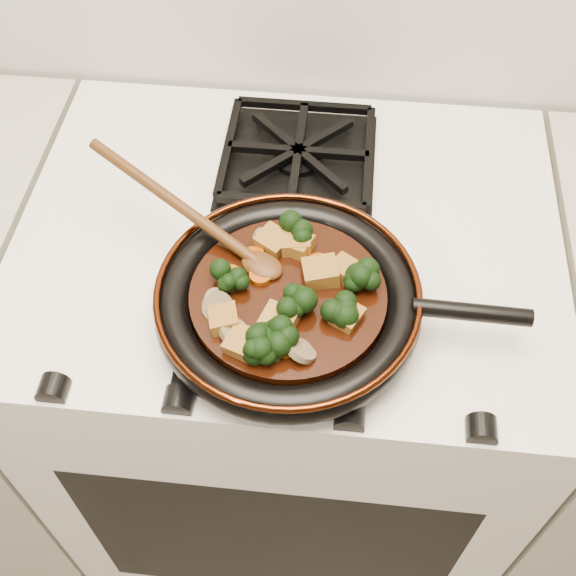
# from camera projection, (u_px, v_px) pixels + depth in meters

# --- Properties ---
(stove) EXTENTS (0.76, 0.60, 0.90)m
(stove) POSITION_uv_depth(u_px,v_px,m) (288.00, 389.00, 1.37)
(stove) COLOR white
(stove) RESTS_ON ground
(burner_grate_front) EXTENTS (0.23, 0.23, 0.03)m
(burner_grate_front) POSITION_uv_depth(u_px,v_px,m) (277.00, 307.00, 0.91)
(burner_grate_front) COLOR black
(burner_grate_front) RESTS_ON stove
(burner_grate_back) EXTENTS (0.23, 0.23, 0.03)m
(burner_grate_back) POSITION_uv_depth(u_px,v_px,m) (298.00, 155.00, 1.08)
(burner_grate_back) COLOR black
(burner_grate_back) RESTS_ON stove
(skillet) EXTENTS (0.45, 0.33, 0.05)m
(skillet) POSITION_uv_depth(u_px,v_px,m) (290.00, 301.00, 0.88)
(skillet) COLOR black
(skillet) RESTS_ON burner_grate_front
(braising_sauce) EXTENTS (0.24, 0.24, 0.02)m
(braising_sauce) POSITION_uv_depth(u_px,v_px,m) (288.00, 298.00, 0.88)
(braising_sauce) COLOR black
(braising_sauce) RESTS_ON skillet
(tofu_cube_0) EXTENTS (0.05, 0.05, 0.03)m
(tofu_cube_0) POSITION_uv_depth(u_px,v_px,m) (321.00, 273.00, 0.88)
(tofu_cube_0) COLOR #8D5F20
(tofu_cube_0) RESTS_ON braising_sauce
(tofu_cube_1) EXTENTS (0.04, 0.05, 0.02)m
(tofu_cube_1) POSITION_uv_depth(u_px,v_px,m) (298.00, 245.00, 0.90)
(tofu_cube_1) COLOR #8D5F20
(tofu_cube_1) RESTS_ON braising_sauce
(tofu_cube_2) EXTENTS (0.05, 0.05, 0.02)m
(tofu_cube_2) POSITION_uv_depth(u_px,v_px,m) (345.00, 271.00, 0.88)
(tofu_cube_2) COLOR #8D5F20
(tofu_cube_2) RESTS_ON braising_sauce
(tofu_cube_3) EXTENTS (0.04, 0.05, 0.02)m
(tofu_cube_3) POSITION_uv_depth(u_px,v_px,m) (347.00, 316.00, 0.84)
(tofu_cube_3) COLOR #8D5F20
(tofu_cube_3) RESTS_ON braising_sauce
(tofu_cube_4) EXTENTS (0.05, 0.05, 0.03)m
(tofu_cube_4) POSITION_uv_depth(u_px,v_px,m) (278.00, 322.00, 0.83)
(tofu_cube_4) COLOR #8D5F20
(tofu_cube_4) RESTS_ON braising_sauce
(tofu_cube_5) EXTENTS (0.04, 0.04, 0.03)m
(tofu_cube_5) POSITION_uv_depth(u_px,v_px,m) (296.00, 242.00, 0.91)
(tofu_cube_5) COLOR #8D5F20
(tofu_cube_5) RESTS_ON braising_sauce
(tofu_cube_6) EXTENTS (0.05, 0.05, 0.02)m
(tofu_cube_6) POSITION_uv_depth(u_px,v_px,m) (273.00, 241.00, 0.91)
(tofu_cube_6) COLOR #8D5F20
(tofu_cube_6) RESTS_ON braising_sauce
(tofu_cube_7) EXTENTS (0.04, 0.04, 0.03)m
(tofu_cube_7) POSITION_uv_depth(u_px,v_px,m) (224.00, 320.00, 0.84)
(tofu_cube_7) COLOR #8D5F20
(tofu_cube_7) RESTS_ON braising_sauce
(tofu_cube_8) EXTENTS (0.05, 0.05, 0.03)m
(tofu_cube_8) POSITION_uv_depth(u_px,v_px,m) (244.00, 344.00, 0.82)
(tofu_cube_8) COLOR #8D5F20
(tofu_cube_8) RESTS_ON braising_sauce
(broccoli_floret_0) EXTENTS (0.08, 0.07, 0.07)m
(broccoli_floret_0) POSITION_uv_depth(u_px,v_px,m) (265.00, 346.00, 0.81)
(broccoli_floret_0) COLOR black
(broccoli_floret_0) RESTS_ON braising_sauce
(broccoli_floret_1) EXTENTS (0.08, 0.07, 0.06)m
(broccoli_floret_1) POSITION_uv_depth(u_px,v_px,m) (294.00, 307.00, 0.84)
(broccoli_floret_1) COLOR black
(broccoli_floret_1) RESTS_ON braising_sauce
(broccoli_floret_2) EXTENTS (0.08, 0.08, 0.06)m
(broccoli_floret_2) POSITION_uv_depth(u_px,v_px,m) (230.00, 284.00, 0.86)
(broccoli_floret_2) COLOR black
(broccoli_floret_2) RESTS_ON braising_sauce
(broccoli_floret_3) EXTENTS (0.10, 0.09, 0.08)m
(broccoli_floret_3) POSITION_uv_depth(u_px,v_px,m) (278.00, 336.00, 0.82)
(broccoli_floret_3) COLOR black
(broccoli_floret_3) RESTS_ON braising_sauce
(broccoli_floret_4) EXTENTS (0.06, 0.07, 0.06)m
(broccoli_floret_4) POSITION_uv_depth(u_px,v_px,m) (276.00, 352.00, 0.81)
(broccoli_floret_4) COLOR black
(broccoli_floret_4) RESTS_ON braising_sauce
(broccoli_floret_5) EXTENTS (0.07, 0.07, 0.07)m
(broccoli_floret_5) POSITION_uv_depth(u_px,v_px,m) (360.00, 280.00, 0.86)
(broccoli_floret_5) COLOR black
(broccoli_floret_5) RESTS_ON braising_sauce
(broccoli_floret_6) EXTENTS (0.07, 0.07, 0.05)m
(broccoli_floret_6) POSITION_uv_depth(u_px,v_px,m) (261.00, 342.00, 0.82)
(broccoli_floret_6) COLOR black
(broccoli_floret_6) RESTS_ON braising_sauce
(broccoli_floret_7) EXTENTS (0.07, 0.07, 0.07)m
(broccoli_floret_7) POSITION_uv_depth(u_px,v_px,m) (339.00, 308.00, 0.84)
(broccoli_floret_7) COLOR black
(broccoli_floret_7) RESTS_ON braising_sauce
(broccoli_floret_8) EXTENTS (0.06, 0.07, 0.06)m
(broccoli_floret_8) POSITION_uv_depth(u_px,v_px,m) (293.00, 234.00, 0.91)
(broccoli_floret_8) COLOR black
(broccoli_floret_8) RESTS_ON braising_sauce
(carrot_coin_0) EXTENTS (0.03, 0.03, 0.01)m
(carrot_coin_0) POSITION_uv_depth(u_px,v_px,m) (273.00, 333.00, 0.83)
(carrot_coin_0) COLOR #A24004
(carrot_coin_0) RESTS_ON braising_sauce
(carrot_coin_1) EXTENTS (0.03, 0.03, 0.01)m
(carrot_coin_1) POSITION_uv_depth(u_px,v_px,m) (260.00, 276.00, 0.88)
(carrot_coin_1) COLOR #A24004
(carrot_coin_1) RESTS_ON braising_sauce
(carrot_coin_2) EXTENTS (0.03, 0.03, 0.02)m
(carrot_coin_2) POSITION_uv_depth(u_px,v_px,m) (253.00, 254.00, 0.90)
(carrot_coin_2) COLOR #A24004
(carrot_coin_2) RESTS_ON braising_sauce
(carrot_coin_3) EXTENTS (0.03, 0.03, 0.02)m
(carrot_coin_3) POSITION_uv_depth(u_px,v_px,m) (316.00, 262.00, 0.89)
(carrot_coin_3) COLOR #A24004
(carrot_coin_3) RESTS_ON braising_sauce
(carrot_coin_4) EXTENTS (0.03, 0.03, 0.01)m
(carrot_coin_4) POSITION_uv_depth(u_px,v_px,m) (285.00, 346.00, 0.82)
(carrot_coin_4) COLOR #A24004
(carrot_coin_4) RESTS_ON braising_sauce
(carrot_coin_5) EXTENTS (0.03, 0.03, 0.01)m
(carrot_coin_5) POSITION_uv_depth(u_px,v_px,m) (229.00, 276.00, 0.88)
(carrot_coin_5) COLOR #A24004
(carrot_coin_5) RESTS_ON braising_sauce
(mushroom_slice_0) EXTENTS (0.04, 0.04, 0.02)m
(mushroom_slice_0) POSITION_uv_depth(u_px,v_px,m) (265.00, 238.00, 0.91)
(mushroom_slice_0) COLOR brown
(mushroom_slice_0) RESTS_ON braising_sauce
(mushroom_slice_1) EXTENTS (0.05, 0.05, 0.03)m
(mushroom_slice_1) POSITION_uv_depth(u_px,v_px,m) (301.00, 351.00, 0.81)
(mushroom_slice_1) COLOR brown
(mushroom_slice_1) RESTS_ON braising_sauce
(mushroom_slice_2) EXTENTS (0.04, 0.04, 0.03)m
(mushroom_slice_2) POSITION_uv_depth(u_px,v_px,m) (218.00, 307.00, 0.85)
(mushroom_slice_2) COLOR brown
(mushroom_slice_2) RESTS_ON braising_sauce
(mushroom_slice_3) EXTENTS (0.04, 0.04, 0.02)m
(mushroom_slice_3) POSITION_uv_depth(u_px,v_px,m) (216.00, 300.00, 0.85)
(mushroom_slice_3) COLOR brown
(mushroom_slice_3) RESTS_ON braising_sauce
(mushroom_slice_4) EXTENTS (0.03, 0.03, 0.02)m
(mushroom_slice_4) POSITION_uv_depth(u_px,v_px,m) (234.00, 332.00, 0.83)
(mushroom_slice_4) COLOR brown
(mushroom_slice_4) RESTS_ON braising_sauce
(wooden_spoon) EXTENTS (0.16, 0.11, 0.28)m
(wooden_spoon) POSITION_uv_depth(u_px,v_px,m) (209.00, 227.00, 0.90)
(wooden_spoon) COLOR #4A280F
(wooden_spoon) RESTS_ON braising_sauce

